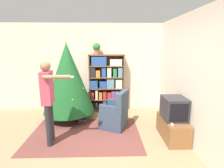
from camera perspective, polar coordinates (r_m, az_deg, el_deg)
The scene contains 13 objects.
ground_plane at distance 3.66m, azimuth -6.44°, elevation -19.71°, with size 14.00×14.00×0.00m, color #9E7A56.
wall_back at distance 5.38m, azimuth -4.83°, elevation 5.39°, with size 8.00×0.10×2.60m.
wall_right at distance 3.58m, azimuth 26.34°, elevation 0.75°, with size 0.10×8.00×2.60m.
area_rug at distance 4.12m, azimuth -8.71°, elevation -15.87°, with size 2.43×1.67×0.01m.
bookshelf at distance 5.22m, azimuth -1.70°, elevation 0.20°, with size 1.03×0.30×1.70m.
tv_stand at distance 4.06m, azimuth 19.11°, elevation -13.49°, with size 0.44×0.91×0.44m.
television at distance 3.89m, azimuth 19.59°, elevation -7.46°, with size 0.44×0.53×0.46m.
game_remote at distance 3.68m, azimuth 18.93°, elevation -12.18°, with size 0.04×0.12×0.02m.
christmas_tree at distance 4.70m, azimuth -14.24°, elevation 1.83°, with size 1.35×1.35×2.09m.
armchair at distance 4.25m, azimuth 1.07°, elevation -10.05°, with size 0.75×0.74×0.92m.
standing_person at distance 3.58m, azimuth -20.13°, elevation -3.79°, with size 0.65×0.47×1.67m.
potted_plant at distance 5.13m, azimuth -5.13°, elevation 11.70°, with size 0.22×0.22×0.33m.
book_pile_near_tree at distance 4.69m, azimuth -9.59°, elevation -11.68°, with size 0.22×0.16×0.10m.
Camera 1 is at (0.30, -3.10, 1.93)m, focal length 28.00 mm.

